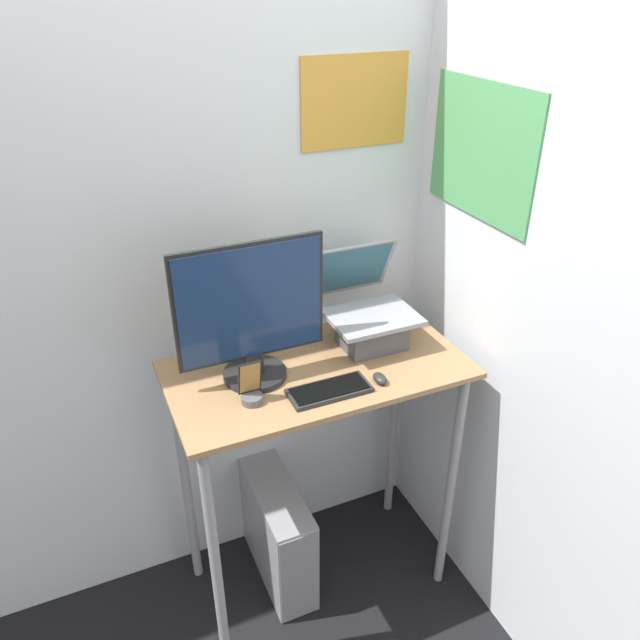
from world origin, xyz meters
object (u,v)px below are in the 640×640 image
object	(u,v)px
laptop	(369,319)
keyboard	(329,390)
mouse	(380,378)
cell_phone	(251,390)
computer_tower	(278,532)
monitor	(251,318)

from	to	relation	value
laptop	keyboard	size ratio (longest dim) A/B	1.28
keyboard	mouse	distance (m)	0.17
laptop	cell_phone	size ratio (longest dim) A/B	2.33
mouse	cell_phone	xyz separation A→B (m)	(-0.42, 0.07, 0.03)
mouse	cell_phone	size ratio (longest dim) A/B	0.44
keyboard	computer_tower	size ratio (longest dim) A/B	0.54
keyboard	mouse	world-z (taller)	mouse
laptop	cell_phone	bearing A→B (deg)	-161.20
cell_phone	computer_tower	world-z (taller)	cell_phone
monitor	keyboard	bearing A→B (deg)	-44.12
keyboard	cell_phone	bearing A→B (deg)	167.33
mouse	computer_tower	size ratio (longest dim) A/B	0.13
mouse	cell_phone	bearing A→B (deg)	170.57
monitor	mouse	bearing A→B (deg)	-28.56
laptop	monitor	bearing A→B (deg)	-174.72
computer_tower	mouse	bearing A→B (deg)	-41.21
laptop	computer_tower	size ratio (longest dim) A/B	0.70
laptop	mouse	size ratio (longest dim) A/B	5.34
keyboard	laptop	bearing A→B (deg)	41.18
laptop	mouse	xyz separation A→B (m)	(-0.08, -0.24, -0.08)
monitor	keyboard	xyz separation A→B (m)	(0.19, -0.18, -0.21)
laptop	mouse	distance (m)	0.26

